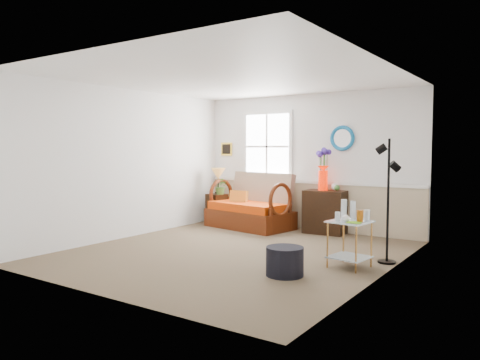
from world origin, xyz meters
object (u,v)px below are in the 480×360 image
Objects in this scene: loveseat at (250,201)px; side_table at (349,244)px; lamp_stand at (217,209)px; cabinet at (325,212)px; ottoman at (285,261)px; floor_lamp at (388,201)px.

side_table is at bearing -24.12° from loveseat.
loveseat is at bearing -5.63° from lamp_stand.
lamp_stand is 2.36m from cabinet.
ottoman is at bearing -78.71° from cabinet.
lamp_stand reaches higher than ottoman.
lamp_stand is (-0.88, 0.09, -0.23)m from loveseat.
side_table is at bearing -62.35° from cabinet.
floor_lamp reaches higher than lamp_stand.
loveseat is at bearing 130.10° from ottoman.
cabinet is at bearing 121.04° from side_table.
floor_lamp is (3.10, -1.32, 0.31)m from loveseat.
ottoman is (0.78, -2.96, -0.22)m from cabinet.
cabinet is 1.71× the size of ottoman.
loveseat reaches higher than lamp_stand.
loveseat is 2.08× the size of cabinet.
ottoman is (2.25, -2.67, -0.36)m from loveseat.
cabinet is 2.50m from side_table.
side_table is (2.76, -1.85, -0.23)m from loveseat.
cabinet is at bearing 4.97° from lamp_stand.
lamp_stand is 4.17m from ottoman.
ottoman is at bearing -40.21° from loveseat.
cabinet is at bearing 20.85° from loveseat.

